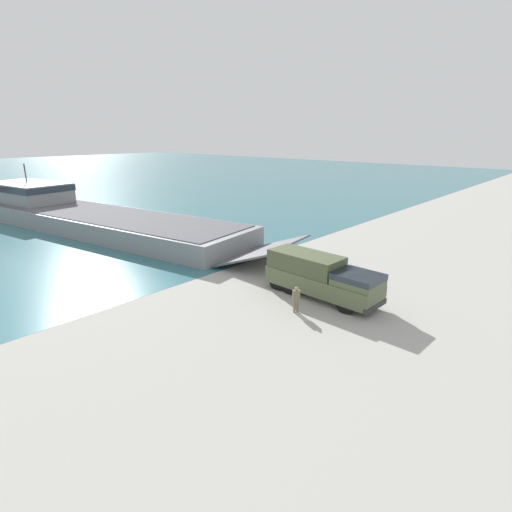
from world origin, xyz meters
The scene contains 4 objects.
ground_plane centered at (0.00, 0.00, 0.00)m, with size 240.00×240.00×0.00m, color #A8A59E.
landing_craft centered at (-1.27, 30.02, 1.55)m, with size 14.80×45.07×6.77m.
military_truck centered at (-0.50, -2.72, 1.46)m, with size 2.71×8.06×2.76m.
soldier_on_ramp centered at (-3.51, -2.94, 0.95)m, with size 0.48×0.48×1.66m.
Camera 1 is at (-21.60, -15.96, 10.39)m, focal length 28.00 mm.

